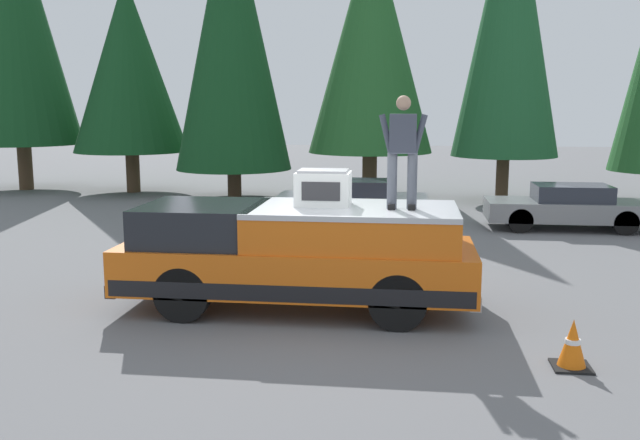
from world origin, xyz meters
The scene contains 12 objects.
ground_plane centered at (0.00, 0.00, 0.00)m, with size 90.00×90.00×0.00m, color slate.
pickup_truck centered at (0.28, 0.64, 0.87)m, with size 2.01×5.54×1.65m.
compressor_unit centered at (0.39, 0.24, 1.93)m, with size 0.65×0.84×0.56m.
person_on_truck_bed centered at (0.18, -0.97, 2.55)m, with size 0.29×0.72×1.69m.
parked_car_grey centered at (8.20, -5.21, 0.58)m, with size 1.64×4.10×1.16m.
parked_car_silver centered at (8.65, 0.43, 0.58)m, with size 1.64×4.10×1.16m.
traffic_cone centered at (-1.79, -3.11, 0.29)m, with size 0.47×0.47×0.62m.
conifer_left centered at (13.27, -4.19, 6.03)m, with size 3.46×3.46×10.56m.
conifer_center_left centered at (13.61, 0.25, 5.36)m, with size 4.22×4.22×9.15m.
conifer_center_right centered at (13.02, 4.89, 5.63)m, with size 3.95×3.95×10.27m.
conifer_right centered at (14.16, 9.02, 4.60)m, with size 4.12×4.12×7.73m.
conifer_far_right centered at (14.40, 13.39, 6.39)m, with size 4.39×4.39×11.08m.
Camera 1 is at (-10.23, -1.05, 3.21)m, focal length 38.82 mm.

